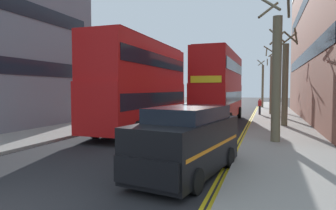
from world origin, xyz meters
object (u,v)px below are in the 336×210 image
at_px(double_decker_bus_oncoming, 220,85).
at_px(pedestrian_far, 260,106).
at_px(double_decker_bus_away, 142,83).
at_px(taxi_minivan, 186,141).

distance_m(double_decker_bus_oncoming, pedestrian_far, 7.33).
bearing_deg(double_decker_bus_away, double_decker_bus_oncoming, 60.16).
bearing_deg(double_decker_bus_oncoming, taxi_minivan, -85.10).
bearing_deg(pedestrian_far, double_decker_bus_oncoming, -115.25).
relative_size(taxi_minivan, pedestrian_far, 3.12).
bearing_deg(double_decker_bus_oncoming, pedestrian_far, 64.75).
bearing_deg(double_decker_bus_away, taxi_minivan, -58.24).
bearing_deg(double_decker_bus_oncoming, double_decker_bus_away, -119.84).
xyz_separation_m(taxi_minivan, pedestrian_far, (1.71, 21.52, -0.08)).
xyz_separation_m(double_decker_bus_oncoming, pedestrian_far, (3.00, 6.37, -2.04)).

